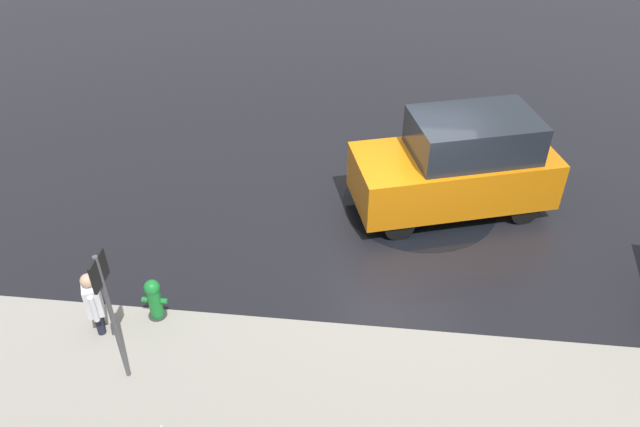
% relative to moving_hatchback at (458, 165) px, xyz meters
% --- Properties ---
extents(ground_plane, '(60.00, 60.00, 0.00)m').
position_rel_moving_hatchback_xyz_m(ground_plane, '(0.96, 0.90, -1.03)').
color(ground_plane, black).
extents(kerb_strip, '(24.00, 3.20, 0.04)m').
position_rel_moving_hatchback_xyz_m(kerb_strip, '(0.96, 5.10, -1.01)').
color(kerb_strip, gray).
rests_on(kerb_strip, ground).
extents(moving_hatchback, '(4.23, 2.79, 2.06)m').
position_rel_moving_hatchback_xyz_m(moving_hatchback, '(0.00, 0.00, 0.00)').
color(moving_hatchback, orange).
rests_on(moving_hatchback, ground).
extents(fire_hydrant, '(0.42, 0.31, 0.80)m').
position_rel_moving_hatchback_xyz_m(fire_hydrant, '(5.05, 3.65, -0.63)').
color(fire_hydrant, '#197A2D').
rests_on(fire_hydrant, ground).
extents(pedestrian, '(0.37, 0.52, 1.22)m').
position_rel_moving_hatchback_xyz_m(pedestrian, '(5.86, 4.04, -0.34)').
color(pedestrian, silver).
rests_on(pedestrian, ground).
extents(sign_post, '(0.07, 0.44, 2.40)m').
position_rel_moving_hatchback_xyz_m(sign_post, '(5.10, 4.88, 0.55)').
color(sign_post, '#4C4C51').
rests_on(sign_post, ground).
extents(puddle_patch, '(3.18, 3.18, 0.01)m').
position_rel_moving_hatchback_xyz_m(puddle_patch, '(0.66, -0.05, -1.02)').
color(puddle_patch, black).
rests_on(puddle_patch, ground).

